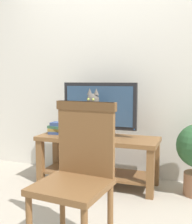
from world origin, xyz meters
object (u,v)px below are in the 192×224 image
object	(u,v)px
tv_stand	(98,152)
media_box	(95,136)
cat	(94,117)
wooden_chair	(78,167)
book_stack	(58,128)
tv	(100,108)

from	to	relation	value
tv_stand	media_box	world-z (taller)	media_box
tv_stand	cat	xyz separation A→B (m)	(0.00, -0.12, 0.39)
wooden_chair	book_stack	bearing A→B (deg)	122.83
tv_stand	book_stack	size ratio (longest dim) A/B	6.31
tv	book_stack	bearing A→B (deg)	-174.70
tv	media_box	xyz separation A→B (m)	(0.00, -0.16, -0.27)
tv_stand	book_stack	xyz separation A→B (m)	(-0.48, 0.02, 0.22)
cat	wooden_chair	world-z (taller)	cat
cat	book_stack	xyz separation A→B (m)	(-0.48, 0.14, -0.17)
tv	cat	world-z (taller)	tv
tv_stand	media_box	xyz separation A→B (m)	(0.00, -0.10, 0.19)
media_box	wooden_chair	world-z (taller)	wooden_chair
media_box	wooden_chair	bearing A→B (deg)	-75.43
tv_stand	wooden_chair	bearing A→B (deg)	-76.52
wooden_chair	book_stack	world-z (taller)	wooden_chair
tv_stand	book_stack	distance (m)	0.53
cat	wooden_chair	xyz separation A→B (m)	(0.27, -1.04, -0.19)
tv_stand	cat	bearing A→B (deg)	-88.07
book_stack	media_box	bearing A→B (deg)	-13.88
tv	book_stack	xyz separation A→B (m)	(-0.48, -0.04, -0.24)
tv	media_box	size ratio (longest dim) A/B	2.30
wooden_chair	tv_stand	bearing A→B (deg)	103.48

